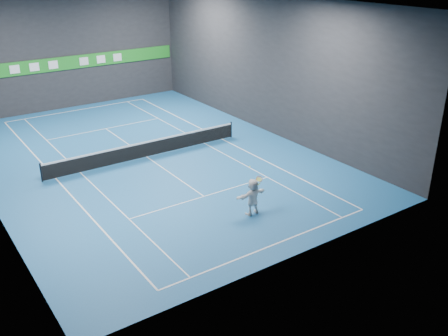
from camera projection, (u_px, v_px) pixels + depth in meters
ground at (147, 157)px, 29.97m from camera, size 26.00×26.00×0.00m
ceiling at (137, 0)px, 26.40m from camera, size 26.00×26.00×0.00m
wall_back at (67, 50)px, 38.01m from camera, size 18.00×0.10×9.00m
wall_front at (298, 153)px, 18.36m from camera, size 18.00×0.10×9.00m
wall_right at (266, 65)px, 32.87m from camera, size 0.10×26.00×9.00m
baseline_near at (274, 245)px, 20.98m from camera, size 10.98×0.08×0.01m
baseline_far at (79, 110)px, 38.95m from camera, size 10.98×0.08×0.01m
sideline_doubles_left at (56, 179)px, 27.11m from camera, size 0.08×23.78×0.01m
sideline_doubles_right at (222, 139)px, 32.83m from camera, size 0.08×23.78×0.01m
sideline_singles_left at (81, 173)px, 27.83m from camera, size 0.06×23.78×0.01m
sideline_singles_right at (205, 143)px, 32.11m from camera, size 0.06×23.78×0.01m
service_line_near at (204, 196)px, 25.13m from camera, size 8.23×0.06×0.01m
service_line_far at (106, 129)px, 34.81m from camera, size 8.23×0.06×0.01m
center_service_line at (147, 157)px, 29.97m from camera, size 0.06×12.80×0.01m
player at (253, 197)px, 23.14m from camera, size 1.66×0.57×1.77m
tennis_ball at (250, 167)px, 22.35m from camera, size 0.07×0.07×0.07m
tennis_net at (146, 149)px, 29.76m from camera, size 12.50×0.10×1.07m
sponsor_banner at (69, 63)px, 38.36m from camera, size 17.64×0.11×1.00m
tennis_racket at (259, 180)px, 23.09m from camera, size 0.42×0.33×0.51m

